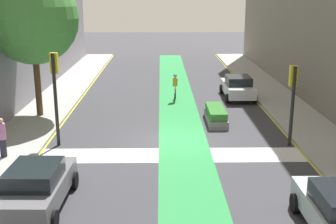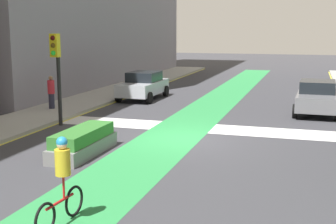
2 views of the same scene
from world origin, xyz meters
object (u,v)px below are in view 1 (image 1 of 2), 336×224
Objects in this scene: traffic_signal_near_right at (293,90)px; street_tree_near at (32,19)px; car_grey_left_near at (37,186)px; pedestrian_sidewalk_left_a at (2,137)px; traffic_signal_near_left at (55,82)px; median_planter at (216,115)px; cyclist_in_lane at (175,87)px; car_white_right_far at (238,87)px.

street_tree_near is (-13.25, 4.94, 2.99)m from traffic_signal_near_right.
car_grey_left_near is 5.18m from pedestrian_sidewalk_left_a.
traffic_signal_near_left is at bearing -65.33° from street_tree_near.
cyclist_in_lane is at bearing 112.95° from median_planter.
street_tree_near reaches higher than traffic_signal_near_left.
car_white_right_far is at bearing 68.89° from median_planter.
cyclist_in_lane reaches higher than median_planter.
traffic_signal_near_right is at bearing 7.59° from pedestrian_sidewalk_left_a.
street_tree_near is at bearing 91.75° from pedestrian_sidewalk_left_a.
street_tree_near reaches higher than pedestrian_sidewalk_left_a.
traffic_signal_near_right is 2.18× the size of pedestrian_sidewalk_left_a.
street_tree_near is 2.57× the size of median_planter.
cyclist_in_lane is 1.06× the size of pedestrian_sidewalk_left_a.
traffic_signal_near_left is 2.53× the size of pedestrian_sidewalk_left_a.
street_tree_near reaches higher than traffic_signal_near_right.
traffic_signal_near_right is 0.86× the size of traffic_signal_near_left.
street_tree_near is at bearing 159.53° from traffic_signal_near_right.
car_grey_left_near reaches higher than median_planter.
cyclist_in_lane is at bearing 120.55° from traffic_signal_near_right.
traffic_signal_near_left reaches higher than car_grey_left_near.
car_grey_left_near is (-9.50, -15.66, 0.00)m from car_white_right_far.
median_planter is at bearing -111.11° from car_white_right_far.
pedestrian_sidewalk_left_a is at bearing -135.17° from traffic_signal_near_left.
traffic_signal_near_left is 14.00m from car_white_right_far.
street_tree_near is at bearing -154.36° from cyclist_in_lane.
traffic_signal_near_left is 1.04× the size of car_grey_left_near.
traffic_signal_near_left is 9.17m from median_planter.
median_planter is at bearing 28.91° from pedestrian_sidewalk_left_a.
street_tree_near is at bearing 114.67° from traffic_signal_near_left.
traffic_signal_near_right reaches higher than median_planter.
pedestrian_sidewalk_left_a is 11.42m from median_planter.
street_tree_near reaches higher than car_grey_left_near.
traffic_signal_near_right reaches higher than car_white_right_far.
traffic_signal_near_left is 3.45m from pedestrian_sidewalk_left_a.
car_white_right_far is 2.26× the size of cyclist_in_lane.
pedestrian_sidewalk_left_a reaches higher than cyclist_in_lane.
cyclist_in_lane is (5.16, 14.97, 0.17)m from car_grey_left_near.
pedestrian_sidewalk_left_a is (-13.04, -1.74, -1.65)m from traffic_signal_near_right.
cyclist_in_lane is 5.50m from median_planter.
cyclist_in_lane is 0.23× the size of street_tree_near.
traffic_signal_near_right is 10.37m from cyclist_in_lane.
traffic_signal_near_left is at bearing 96.46° from car_grey_left_near.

